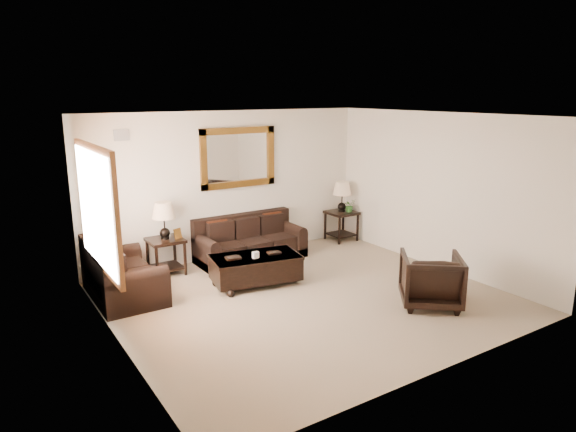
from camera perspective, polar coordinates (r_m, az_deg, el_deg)
room at (r=7.40m, az=2.16°, el=0.57°), size 5.51×5.01×2.71m
window at (r=7.11m, az=-20.39°, el=0.82°), size 0.07×1.96×1.66m
mirror at (r=9.49m, az=-5.54°, el=6.48°), size 1.50×0.06×1.10m
air_vent at (r=8.70m, az=-18.01°, el=8.55°), size 0.25×0.02×0.18m
sofa at (r=9.50m, az=-4.32°, el=-3.10°), size 1.98×0.85×0.81m
loveseat at (r=8.13m, az=-18.15°, el=-6.49°), size 0.92×1.54×0.87m
end_table_left at (r=8.82m, az=-13.55°, el=-1.26°), size 0.57×0.57×1.25m
end_table_right at (r=10.63m, az=6.01°, el=1.52°), size 0.56×0.56×1.23m
coffee_table at (r=8.28m, az=-3.64°, el=-5.61°), size 1.51×0.99×0.59m
armchair at (r=7.71m, az=15.61°, el=-6.59°), size 1.12×1.12×0.85m
potted_plant at (r=10.65m, az=6.85°, el=1.02°), size 0.24×0.27×0.21m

